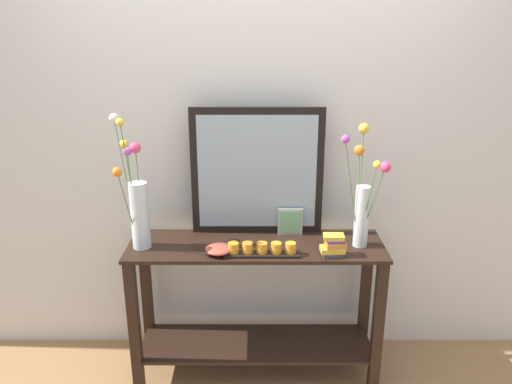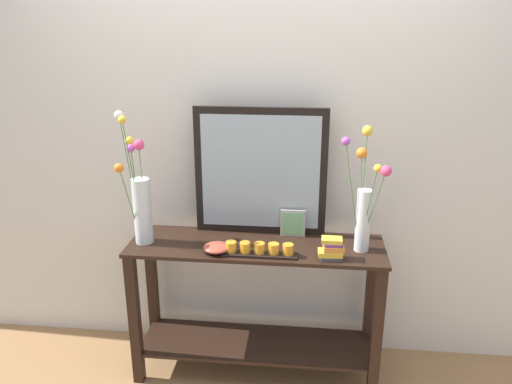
{
  "view_description": "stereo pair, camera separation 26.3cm",
  "coord_description": "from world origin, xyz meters",
  "px_view_note": "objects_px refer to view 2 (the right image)",
  "views": [
    {
      "loc": [
        0.0,
        -2.49,
        1.97
      ],
      "look_at": [
        0.0,
        0.0,
        1.11
      ],
      "focal_mm": 35.37,
      "sensor_mm": 36.0,
      "label": 1
    },
    {
      "loc": [
        0.26,
        -2.48,
        1.97
      ],
      "look_at": [
        0.0,
        0.0,
        1.11
      ],
      "focal_mm": 35.37,
      "sensor_mm": 36.0,
      "label": 2
    }
  ],
  "objects_px": {
    "decorative_bowl": "(217,248)",
    "mirror_leaning": "(260,172)",
    "candle_tray": "(259,250)",
    "console_table": "(256,297)",
    "vase_right": "(364,204)",
    "picture_frame_small": "(293,223)",
    "tall_vase_left": "(140,200)",
    "book_stack": "(332,249)"
  },
  "relations": [
    {
      "from": "candle_tray",
      "to": "decorative_bowl",
      "type": "distance_m",
      "value": 0.22
    },
    {
      "from": "book_stack",
      "to": "console_table",
      "type": "bearing_deg",
      "value": 161.41
    },
    {
      "from": "vase_right",
      "to": "console_table",
      "type": "bearing_deg",
      "value": 179.02
    },
    {
      "from": "tall_vase_left",
      "to": "picture_frame_small",
      "type": "height_order",
      "value": "tall_vase_left"
    },
    {
      "from": "vase_right",
      "to": "picture_frame_small",
      "type": "xyz_separation_m",
      "value": [
        -0.37,
        0.14,
        -0.18
      ]
    },
    {
      "from": "tall_vase_left",
      "to": "vase_right",
      "type": "bearing_deg",
      "value": 0.98
    },
    {
      "from": "tall_vase_left",
      "to": "console_table",
      "type": "bearing_deg",
      "value": 2.76
    },
    {
      "from": "picture_frame_small",
      "to": "decorative_bowl",
      "type": "height_order",
      "value": "picture_frame_small"
    },
    {
      "from": "mirror_leaning",
      "to": "vase_right",
      "type": "bearing_deg",
      "value": -18.22
    },
    {
      "from": "vase_right",
      "to": "candle_tray",
      "type": "height_order",
      "value": "vase_right"
    },
    {
      "from": "console_table",
      "to": "vase_right",
      "type": "bearing_deg",
      "value": -0.98
    },
    {
      "from": "console_table",
      "to": "book_stack",
      "type": "xyz_separation_m",
      "value": [
        0.4,
        -0.13,
        0.38
      ]
    },
    {
      "from": "picture_frame_small",
      "to": "book_stack",
      "type": "xyz_separation_m",
      "value": [
        0.21,
        -0.27,
        -0.02
      ]
    },
    {
      "from": "candle_tray",
      "to": "decorative_bowl",
      "type": "height_order",
      "value": "candle_tray"
    },
    {
      "from": "mirror_leaning",
      "to": "tall_vase_left",
      "type": "bearing_deg",
      "value": -162.02
    },
    {
      "from": "mirror_leaning",
      "to": "book_stack",
      "type": "xyz_separation_m",
      "value": [
        0.39,
        -0.31,
        -0.3
      ]
    },
    {
      "from": "console_table",
      "to": "mirror_leaning",
      "type": "height_order",
      "value": "mirror_leaning"
    },
    {
      "from": "vase_right",
      "to": "book_stack",
      "type": "height_order",
      "value": "vase_right"
    },
    {
      "from": "book_stack",
      "to": "tall_vase_left",
      "type": "bearing_deg",
      "value": 174.13
    },
    {
      "from": "picture_frame_small",
      "to": "candle_tray",
      "type": "bearing_deg",
      "value": -122.02
    },
    {
      "from": "console_table",
      "to": "mirror_leaning",
      "type": "distance_m",
      "value": 0.71
    },
    {
      "from": "mirror_leaning",
      "to": "vase_right",
      "type": "xyz_separation_m",
      "value": [
        0.56,
        -0.18,
        -0.1
      ]
    },
    {
      "from": "mirror_leaning",
      "to": "candle_tray",
      "type": "height_order",
      "value": "mirror_leaning"
    },
    {
      "from": "mirror_leaning",
      "to": "candle_tray",
      "type": "xyz_separation_m",
      "value": [
        0.02,
        -0.3,
        -0.33
      ]
    },
    {
      "from": "candle_tray",
      "to": "picture_frame_small",
      "type": "distance_m",
      "value": 0.31
    },
    {
      "from": "mirror_leaning",
      "to": "console_table",
      "type": "bearing_deg",
      "value": -92.09
    },
    {
      "from": "candle_tray",
      "to": "mirror_leaning",
      "type": "bearing_deg",
      "value": 94.66
    },
    {
      "from": "vase_right",
      "to": "book_stack",
      "type": "distance_m",
      "value": 0.29
    },
    {
      "from": "console_table",
      "to": "picture_frame_small",
      "type": "height_order",
      "value": "picture_frame_small"
    },
    {
      "from": "mirror_leaning",
      "to": "candle_tray",
      "type": "bearing_deg",
      "value": -85.34
    },
    {
      "from": "picture_frame_small",
      "to": "decorative_bowl",
      "type": "relative_size",
      "value": 1.09
    },
    {
      "from": "console_table",
      "to": "candle_tray",
      "type": "xyz_separation_m",
      "value": [
        0.03,
        -0.13,
        0.36
      ]
    },
    {
      "from": "mirror_leaning",
      "to": "picture_frame_small",
      "type": "distance_m",
      "value": 0.34
    },
    {
      "from": "tall_vase_left",
      "to": "decorative_bowl",
      "type": "bearing_deg",
      "value": -11.88
    },
    {
      "from": "console_table",
      "to": "vase_right",
      "type": "height_order",
      "value": "vase_right"
    },
    {
      "from": "decorative_bowl",
      "to": "mirror_leaning",
      "type": "bearing_deg",
      "value": 55.66
    },
    {
      "from": "tall_vase_left",
      "to": "candle_tray",
      "type": "relative_size",
      "value": 1.82
    },
    {
      "from": "mirror_leaning",
      "to": "decorative_bowl",
      "type": "xyz_separation_m",
      "value": [
        -0.2,
        -0.29,
        -0.33
      ]
    },
    {
      "from": "vase_right",
      "to": "decorative_bowl",
      "type": "xyz_separation_m",
      "value": [
        -0.76,
        -0.11,
        -0.23
      ]
    },
    {
      "from": "console_table",
      "to": "book_stack",
      "type": "distance_m",
      "value": 0.57
    },
    {
      "from": "picture_frame_small",
      "to": "book_stack",
      "type": "distance_m",
      "value": 0.34
    },
    {
      "from": "console_table",
      "to": "candle_tray",
      "type": "bearing_deg",
      "value": -76.37
    }
  ]
}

